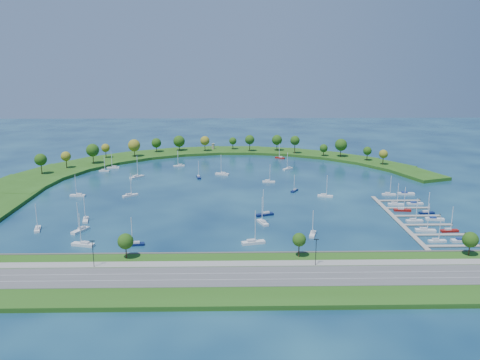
{
  "coord_description": "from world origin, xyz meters",
  "views": [
    {
      "loc": [
        -0.75,
        -281.46,
        74.84
      ],
      "look_at": [
        5.0,
        5.0,
        4.0
      ],
      "focal_mm": 37.07,
      "sensor_mm": 36.0,
      "label": 1
    }
  ],
  "objects_px": {
    "moored_boat_13": "(83,244)",
    "moored_boat_20": "(134,243)",
    "moored_boat_8": "(113,167)",
    "moored_boat_12": "(104,170)",
    "moored_boat_10": "(263,222)",
    "docked_boat_9": "(415,203)",
    "moored_boat_11": "(313,233)",
    "moored_boat_18": "(179,165)",
    "docked_boat_4": "(414,220)",
    "moored_boat_16": "(222,174)",
    "docked_boat_1": "(462,240)",
    "docked_boat_6": "(402,209)",
    "moored_boat_19": "(199,177)",
    "docked_boat_2": "(425,230)",
    "moored_boat_4": "(253,242)",
    "moored_boat_3": "(86,219)",
    "moored_boat_9": "(80,230)",
    "moored_boat_2": "(137,176)",
    "docked_boat_5": "(434,219)",
    "moored_boat_17": "(288,168)",
    "moored_boat_0": "(269,181)",
    "moored_boat_14": "(130,195)",
    "moored_boat_7": "(325,195)",
    "dock_system": "(413,220)",
    "moored_boat_21": "(295,190)",
    "moored_boat_5": "(265,214)",
    "docked_boat_11": "(406,193)",
    "moored_boat_15": "(38,228)",
    "harbor_tower": "(213,146)",
    "moored_boat_1": "(78,195)",
    "docked_boat_0": "(437,240)"
  },
  "relations": [
    {
      "from": "dock_system",
      "to": "docked_boat_5",
      "type": "distance_m",
      "value": 10.72
    },
    {
      "from": "moored_boat_3",
      "to": "moored_boat_15",
      "type": "distance_m",
      "value": 21.81
    },
    {
      "from": "moored_boat_8",
      "to": "moored_boat_20",
      "type": "height_order",
      "value": "moored_boat_8"
    },
    {
      "from": "docked_boat_11",
      "to": "moored_boat_20",
      "type": "bearing_deg",
      "value": -147.43
    },
    {
      "from": "dock_system",
      "to": "moored_boat_10",
      "type": "bearing_deg",
      "value": -177.77
    },
    {
      "from": "docked_boat_0",
      "to": "docked_boat_5",
      "type": "distance_m",
      "value": 30.39
    },
    {
      "from": "moored_boat_15",
      "to": "moored_boat_10",
      "type": "bearing_deg",
      "value": -101.62
    },
    {
      "from": "moored_boat_8",
      "to": "moored_boat_11",
      "type": "relative_size",
      "value": 1.08
    },
    {
      "from": "moored_boat_8",
      "to": "moored_boat_12",
      "type": "xyz_separation_m",
      "value": [
        -4.03,
        -9.45,
        -0.06
      ]
    },
    {
      "from": "docked_boat_2",
      "to": "docked_boat_6",
      "type": "xyz_separation_m",
      "value": [
        0.01,
        30.27,
        -0.02
      ]
    },
    {
      "from": "moored_boat_19",
      "to": "docked_boat_2",
      "type": "height_order",
      "value": "docked_boat_2"
    },
    {
      "from": "harbor_tower",
      "to": "docked_boat_6",
      "type": "bearing_deg",
      "value": -58.71
    },
    {
      "from": "dock_system",
      "to": "docked_boat_5",
      "type": "relative_size",
      "value": 9.28
    },
    {
      "from": "docked_boat_4",
      "to": "moored_boat_16",
      "type": "bearing_deg",
      "value": 130.0
    },
    {
      "from": "docked_boat_1",
      "to": "docked_boat_6",
      "type": "relative_size",
      "value": 0.74
    },
    {
      "from": "harbor_tower",
      "to": "moored_boat_13",
      "type": "xyz_separation_m",
      "value": [
        -46.38,
        -209.48,
        -3.42
      ]
    },
    {
      "from": "moored_boat_18",
      "to": "moored_boat_2",
      "type": "bearing_deg",
      "value": 38.88
    },
    {
      "from": "moored_boat_17",
      "to": "docked_boat_6",
      "type": "height_order",
      "value": "docked_boat_6"
    },
    {
      "from": "moored_boat_1",
      "to": "moored_boat_10",
      "type": "distance_m",
      "value": 111.01
    },
    {
      "from": "moored_boat_3",
      "to": "moored_boat_9",
      "type": "bearing_deg",
      "value": -5.28
    },
    {
      "from": "moored_boat_11",
      "to": "moored_boat_18",
      "type": "bearing_deg",
      "value": -137.35
    },
    {
      "from": "moored_boat_9",
      "to": "docked_boat_1",
      "type": "bearing_deg",
      "value": 111.32
    },
    {
      "from": "moored_boat_0",
      "to": "moored_boat_11",
      "type": "xyz_separation_m",
      "value": [
        11.93,
        -93.84,
        0.0
      ]
    },
    {
      "from": "moored_boat_2",
      "to": "docked_boat_9",
      "type": "bearing_deg",
      "value": -69.2
    },
    {
      "from": "moored_boat_17",
      "to": "docked_boat_5",
      "type": "xyz_separation_m",
      "value": [
        56.97,
        -110.88,
        -0.26
      ]
    },
    {
      "from": "moored_boat_13",
      "to": "moored_boat_20",
      "type": "relative_size",
      "value": 1.14
    },
    {
      "from": "moored_boat_4",
      "to": "moored_boat_11",
      "type": "distance_m",
      "value": 28.02
    },
    {
      "from": "moored_boat_16",
      "to": "moored_boat_19",
      "type": "xyz_separation_m",
      "value": [
        -15.1,
        -8.41,
        -0.06
      ]
    },
    {
      "from": "docked_boat_2",
      "to": "moored_boat_7",
      "type": "bearing_deg",
      "value": 129.37
    },
    {
      "from": "moored_boat_10",
      "to": "docked_boat_9",
      "type": "relative_size",
      "value": 1.54
    },
    {
      "from": "docked_boat_9",
      "to": "moored_boat_5",
      "type": "bearing_deg",
      "value": -167.97
    },
    {
      "from": "moored_boat_2",
      "to": "docked_boat_5",
      "type": "bearing_deg",
      "value": -76.86
    },
    {
      "from": "moored_boat_2",
      "to": "moored_boat_17",
      "type": "bearing_deg",
      "value": -34.61
    },
    {
      "from": "moored_boat_7",
      "to": "docked_boat_1",
      "type": "xyz_separation_m",
      "value": [
        44.33,
        -69.74,
        -0.23
      ]
    },
    {
      "from": "moored_boat_2",
      "to": "moored_boat_5",
      "type": "distance_m",
      "value": 110.33
    },
    {
      "from": "moored_boat_3",
      "to": "docked_boat_5",
      "type": "bearing_deg",
      "value": 76.75
    },
    {
      "from": "moored_boat_9",
      "to": "docked_boat_2",
      "type": "bearing_deg",
      "value": 115.73
    },
    {
      "from": "moored_boat_16",
      "to": "docked_boat_1",
      "type": "relative_size",
      "value": 1.46
    },
    {
      "from": "moored_boat_5",
      "to": "moored_boat_15",
      "type": "xyz_separation_m",
      "value": [
        -102.81,
        -19.18,
        -0.04
      ]
    },
    {
      "from": "dock_system",
      "to": "moored_boat_19",
      "type": "bearing_deg",
      "value": 140.42
    },
    {
      "from": "moored_boat_9",
      "to": "moored_boat_11",
      "type": "height_order",
      "value": "moored_boat_9"
    },
    {
      "from": "moored_boat_10",
      "to": "moored_boat_15",
      "type": "bearing_deg",
      "value": 72.83
    },
    {
      "from": "moored_boat_21",
      "to": "moored_boat_10",
      "type": "bearing_deg",
      "value": 10.27
    },
    {
      "from": "moored_boat_11",
      "to": "moored_boat_17",
      "type": "distance_m",
      "value": 130.36
    },
    {
      "from": "moored_boat_10",
      "to": "moored_boat_14",
      "type": "distance_m",
      "value": 85.51
    },
    {
      "from": "moored_boat_9",
      "to": "moored_boat_11",
      "type": "distance_m",
      "value": 102.32
    },
    {
      "from": "moored_boat_19",
      "to": "moored_boat_14",
      "type": "bearing_deg",
      "value": -51.03
    },
    {
      "from": "moored_boat_4",
      "to": "moored_boat_11",
      "type": "height_order",
      "value": "moored_boat_4"
    },
    {
      "from": "docked_boat_2",
      "to": "moored_boat_4",
      "type": "bearing_deg",
      "value": -161.5
    },
    {
      "from": "docked_boat_4",
      "to": "docked_boat_5",
      "type": "relative_size",
      "value": 1.3
    }
  ]
}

